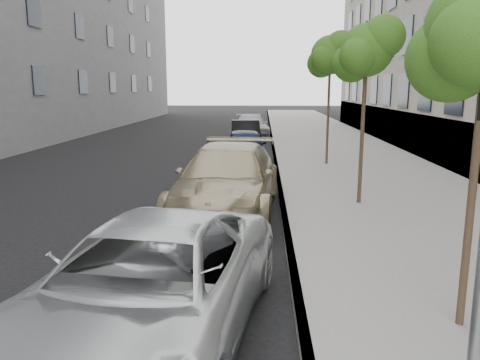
# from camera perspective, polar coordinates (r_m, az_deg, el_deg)

# --- Properties ---
(sidewalk) EXTENTS (6.40, 72.00, 0.14)m
(sidewalk) POSITION_cam_1_polar(r_m,az_deg,el_deg) (28.60, 10.18, 4.88)
(sidewalk) COLOR gray
(sidewalk) RESTS_ON ground
(curb) EXTENTS (0.15, 72.00, 0.14)m
(curb) POSITION_cam_1_polar(r_m,az_deg,el_deg) (28.37, 3.89, 4.98)
(curb) COLOR #9E9B93
(curb) RESTS_ON ground
(tree_mid) EXTENTS (1.67, 1.47, 4.74)m
(tree_mid) POSITION_cam_1_polar(r_m,az_deg,el_deg) (12.51, 15.28, 15.02)
(tree_mid) COLOR #38281C
(tree_mid) RESTS_ON sidewalk
(tree_far) EXTENTS (1.81, 1.61, 5.12)m
(tree_far) POSITION_cam_1_polar(r_m,az_deg,el_deg) (18.92, 11.03, 14.74)
(tree_far) COLOR #38281C
(tree_far) RESTS_ON sidewalk
(minivan) EXTENTS (3.24, 5.75, 1.52)m
(minivan) POSITION_cam_1_polar(r_m,az_deg,el_deg) (5.91, -11.23, -12.76)
(minivan) COLOR silver
(minivan) RESTS_ON ground
(suv) EXTENTS (2.78, 6.02, 1.71)m
(suv) POSITION_cam_1_polar(r_m,az_deg,el_deg) (11.75, -1.55, 0.00)
(suv) COLOR tan
(suv) RESTS_ON ground
(sedan_blue) EXTENTS (2.01, 4.31, 1.43)m
(sedan_blue) POSITION_cam_1_polar(r_m,az_deg,el_deg) (19.68, 0.64, 4.14)
(sedan_blue) COLOR black
(sedan_blue) RESTS_ON ground
(sedan_black) EXTENTS (1.78, 4.36, 1.41)m
(sedan_black) POSITION_cam_1_polar(r_m,az_deg,el_deg) (25.05, 0.67, 5.64)
(sedan_black) COLOR black
(sedan_black) RESTS_ON ground
(sedan_rear) EXTENTS (2.55, 5.09, 1.42)m
(sedan_rear) POSITION_cam_1_polar(r_m,az_deg,el_deg) (30.20, 1.40, 6.60)
(sedan_rear) COLOR #94989C
(sedan_rear) RESTS_ON ground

